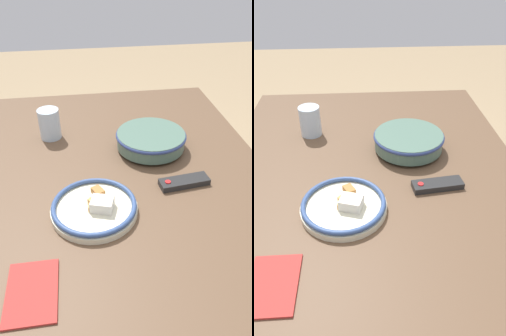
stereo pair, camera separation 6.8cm
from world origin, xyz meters
TOP-DOWN VIEW (x-y plane):
  - ground_plane at (0.00, 0.00)m, footprint 8.00×8.00m
  - dining_table at (0.00, 0.00)m, footprint 1.27×0.99m
  - noodle_bowl at (-0.10, 0.14)m, footprint 0.25×0.25m
  - food_plate at (0.20, -0.09)m, footprint 0.24×0.24m
  - tv_remote at (0.11, 0.20)m, footprint 0.07×0.16m
  - drinking_glass at (-0.24, -0.22)m, footprint 0.08×0.08m
  - folded_napkin at (0.43, -0.24)m, footprint 0.16×0.11m

SIDE VIEW (x-z plane):
  - ground_plane at x=0.00m, z-range 0.00..0.00m
  - dining_table at x=0.00m, z-range 0.28..1.00m
  - folded_napkin at x=0.43m, z-range 0.72..0.72m
  - tv_remote at x=0.11m, z-range 0.71..0.74m
  - food_plate at x=0.20m, z-range 0.71..0.76m
  - noodle_bowl at x=-0.10m, z-range 0.72..0.79m
  - drinking_glass at x=-0.24m, z-range 0.72..0.83m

